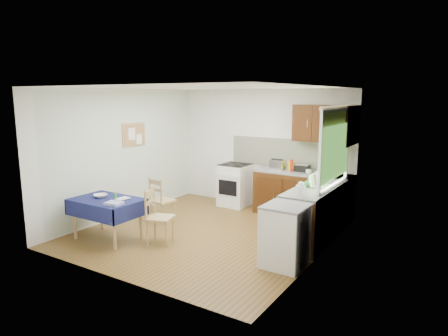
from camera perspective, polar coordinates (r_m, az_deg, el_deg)
The scene contains 33 objects.
floor at distance 7.09m, azimuth -2.41°, elevation -9.23°, with size 4.20×4.20×0.00m, color #553A16.
ceiling at distance 6.68m, azimuth -2.57°, elevation 11.41°, with size 4.00×4.20×0.02m, color white.
wall_back at distance 8.57m, azimuth 5.51°, elevation 2.75°, with size 4.00×0.02×2.50m, color silver.
wall_front at distance 5.22m, azimuth -15.69°, elevation -2.49°, with size 4.00×0.02×2.50m, color silver.
wall_left at distance 8.07m, azimuth -14.28°, elevation 2.01°, with size 0.02×4.20×2.50m, color silver.
wall_right at distance 5.89m, azimuth 13.75°, elevation -0.95°, with size 0.02×4.20×2.50m, color silver.
base_cabinets at distance 7.44m, azimuth 11.86°, elevation -5.03°, with size 1.90×2.30×0.86m.
worktop_back at distance 7.94m, azimuth 11.27°, elevation -0.71°, with size 1.90×0.60×0.04m, color slate.
worktop_right at distance 6.67m, azimuth 12.94°, elevation -2.88°, with size 0.60×1.70×0.04m, color slate.
worktop_corner at distance 7.74m, azimuth 15.76°, elevation -1.18°, with size 0.60×0.60×0.04m, color slate.
splashback at distance 8.30m, azimuth 9.47°, elevation 2.06°, with size 2.70×0.02×0.60m, color white.
upper_cabinets at distance 7.66m, azimuth 14.86°, elevation 6.08°, with size 1.20×0.85×0.70m.
stove at distance 8.68m, azimuth 1.57°, elevation -2.41°, with size 0.60×0.61×0.92m.
window at distance 6.50m, azimuth 15.62°, elevation 3.57°, with size 0.04×1.48×1.26m.
fridge at distance 5.71m, azimuth 8.72°, elevation -9.56°, with size 0.58×0.60×0.89m.
corkboard at distance 8.22m, azimuth -12.73°, elevation 4.67°, with size 0.04×0.62×0.47m.
dining_table at distance 6.90m, azimuth -16.39°, elevation -5.11°, with size 1.14×0.78×0.69m.
chair_far at distance 7.63m, azimuth -9.06°, elevation -4.36°, with size 0.42×0.42×0.86m.
chair_near at distance 6.58m, azimuth -9.50°, elevation -6.61°, with size 0.50×0.50×0.89m.
toaster at distance 8.11m, azimuth 7.57°, elevation 0.50°, with size 0.29×0.18×0.22m.
sandwich_press at distance 7.99m, azimuth 11.12°, elevation 0.07°, with size 0.26×0.23×0.15m.
sauce_bottle at distance 7.90m, azimuth 9.61°, elevation 0.33°, with size 0.05×0.05×0.24m, color red.
yellow_packet at distance 8.12m, azimuth 9.59°, elevation 0.35°, with size 0.13×0.09×0.17m, color yellow.
dish_rack at distance 6.75m, azimuth 12.73°, elevation -2.33°, with size 0.44×0.34×0.21m.
kettle at distance 5.94m, azimuth 10.89°, elevation -3.15°, with size 0.14×0.14×0.24m.
cup at distance 7.74m, azimuth 12.00°, elevation -0.53°, with size 0.12×0.12×0.09m, color silver.
soap_bottle_a at distance 6.75m, azimuth 13.43°, elevation -1.11°, with size 0.13×0.13×0.33m, color white.
soap_bottle_b at distance 6.91m, azimuth 13.64°, elevation -1.46°, with size 0.09×0.09×0.19m, color blue.
soap_bottle_c at distance 6.62m, azimuth 11.99°, elevation -2.02°, with size 0.13×0.13×0.16m, color #268D37.
plate_bowl at distance 7.00m, azimuth -17.22°, elevation -3.82°, with size 0.22×0.22×0.05m, color beige.
book at distance 6.85m, azimuth -14.75°, elevation -4.16°, with size 0.17×0.23×0.02m, color white.
spice_jar at distance 6.81m, azimuth -15.26°, elevation -3.94°, with size 0.05×0.05×0.10m, color #23822D.
tea_towel at distance 6.48m, azimuth -15.46°, elevation -4.90°, with size 0.25×0.20×0.04m, color #2A429A.
Camera 1 is at (3.79, -5.50, 2.37)m, focal length 32.00 mm.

